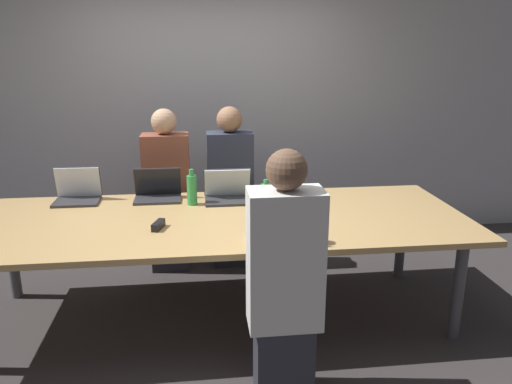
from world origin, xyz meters
TOP-DOWN VIEW (x-y plane):
  - ground_plane at (0.00, 0.00)m, footprint 24.00×24.00m
  - curtain_wall at (0.00, 1.69)m, footprint 12.00×0.06m
  - conference_table at (0.00, 0.00)m, footprint 3.55×1.33m
  - laptop_far_center at (0.11, 0.40)m, footprint 0.36×0.26m
  - person_far_center at (0.16, 0.94)m, footprint 0.40×0.24m
  - bottle_far_center at (0.38, 0.24)m, footprint 0.07×0.07m
  - laptop_near_midright at (0.33, -0.55)m, footprint 0.34×0.22m
  - person_near_midright at (0.33, -0.91)m, footprint 0.40×0.24m
  - cup_near_midright at (0.60, -0.55)m, footprint 0.08×0.08m
  - laptop_far_midleft at (-0.44, 0.51)m, footprint 0.37×0.24m
  - person_far_midleft at (-0.39, 0.91)m, footprint 0.40×0.24m
  - bottle_far_midleft at (-0.17, 0.33)m, footprint 0.08×0.08m
  - laptop_far_left at (-1.06, 0.53)m, footprint 0.34×0.26m
  - stapler at (-0.39, -0.18)m, footprint 0.09×0.16m

SIDE VIEW (x-z plane):
  - ground_plane at x=0.00m, z-range 0.00..0.00m
  - person_far_midleft at x=-0.39m, z-range -0.02..1.42m
  - person_near_midright at x=0.33m, z-range -0.02..1.42m
  - person_far_center at x=0.16m, z-range -0.02..1.43m
  - conference_table at x=0.00m, z-range 0.33..1.11m
  - stapler at x=-0.39m, z-range 0.77..0.82m
  - cup_near_midright at x=0.60m, z-range 0.77..0.86m
  - laptop_near_midright at x=0.33m, z-range 0.73..0.95m
  - laptop_far_midleft at x=-0.44m, z-range 0.72..0.97m
  - laptop_far_center at x=0.11m, z-range 0.72..0.98m
  - laptop_far_left at x=-1.06m, z-range 0.72..0.98m
  - bottle_far_center at x=0.38m, z-range 0.76..0.96m
  - bottle_far_midleft at x=-0.17m, z-range 0.75..1.03m
  - curtain_wall at x=0.00m, z-range 0.00..2.80m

